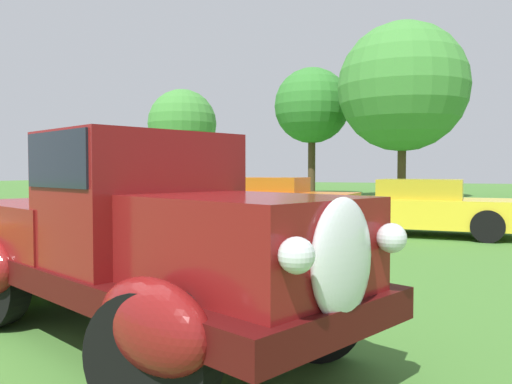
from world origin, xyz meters
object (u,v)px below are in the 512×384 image
(show_car_orange, at_px, (274,199))
(canopy_tent_left_field, at_px, (146,146))
(show_car_yellow, at_px, (426,208))
(feature_pickup_truck, at_px, (136,236))
(spectator_near_truck, at_px, (142,193))

(show_car_orange, xyz_separation_m, canopy_tent_left_field, (-7.15, 4.04, 1.82))
(show_car_orange, distance_m, show_car_yellow, 4.77)
(feature_pickup_truck, distance_m, show_car_orange, 10.61)
(feature_pickup_truck, distance_m, spectator_near_truck, 7.57)
(show_car_yellow, distance_m, canopy_tent_left_field, 13.10)
(spectator_near_truck, relative_size, canopy_tent_left_field, 0.62)
(show_car_orange, distance_m, spectator_near_truck, 4.39)
(feature_pickup_truck, xyz_separation_m, show_car_yellow, (1.63, 8.24, -0.27))
(show_car_orange, relative_size, spectator_near_truck, 2.73)
(show_car_orange, xyz_separation_m, spectator_near_truck, (-1.65, -4.05, 0.31))
(show_car_orange, height_order, canopy_tent_left_field, canopy_tent_left_field)
(feature_pickup_truck, xyz_separation_m, spectator_near_truck, (-4.34, 6.21, 0.05))
(spectator_near_truck, height_order, canopy_tent_left_field, canopy_tent_left_field)
(spectator_near_truck, distance_m, canopy_tent_left_field, 9.90)
(feature_pickup_truck, xyz_separation_m, show_car_orange, (-2.69, 10.26, -0.26))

